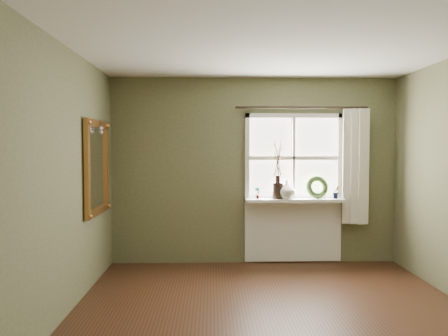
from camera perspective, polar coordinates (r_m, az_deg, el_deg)
name	(u,v)px	position (r m, az deg, el deg)	size (l,w,h in m)	color
floor	(278,327)	(4.22, 7.08, -19.95)	(4.50, 4.50, 0.00)	#391F12
ceiling	(280,36)	(4.02, 7.29, 16.72)	(4.50, 4.50, 0.00)	silver
wall_back	(254,171)	(6.19, 3.91, -0.34)	(4.00, 0.10, 2.60)	#606140
wall_left	(46,184)	(4.13, -22.22, -2.01)	(0.10, 4.50, 2.60)	#606140
wall_front	(377,236)	(1.70, 19.35, -8.36)	(4.00, 0.10, 2.60)	#606140
window_frame	(293,158)	(6.19, 9.05, 1.30)	(1.36, 0.06, 1.24)	white
window_sill	(295,200)	(6.13, 9.21, -4.16)	(1.36, 0.26, 0.04)	white
window_apron	(293,230)	(6.30, 8.99, -8.02)	(1.36, 0.04, 0.88)	white
dark_jug	(278,191)	(6.07, 7.02, -2.95)	(0.15, 0.15, 0.22)	black
cream_vase	(286,190)	(6.09, 8.16, -2.80)	(0.24, 0.24, 0.25)	beige
wreath	(317,190)	(6.22, 12.06, -2.77)	(0.32, 0.32, 0.08)	#324920
potted_plant_left	(257,193)	(6.04, 4.38, -3.25)	(0.09, 0.06, 0.17)	#324920
potted_plant_right	(336,192)	(6.25, 14.45, -3.04)	(0.10, 0.08, 0.18)	#324920
curtain	(355,166)	(6.31, 16.73, 0.20)	(0.36, 0.12, 1.59)	silver
curtain_rod	(302,107)	(6.18, 10.12, 7.79)	(0.03, 0.03, 1.84)	black
gilt_mirror	(97,167)	(5.41, -16.25, 0.11)	(0.10, 0.94, 1.12)	white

